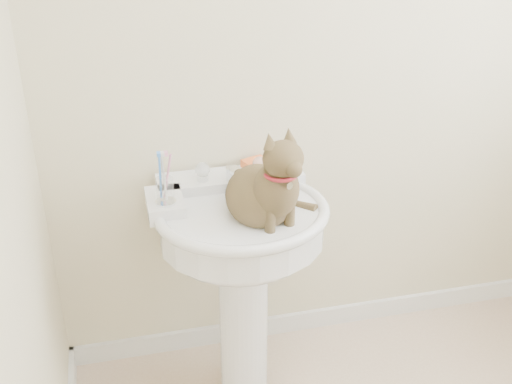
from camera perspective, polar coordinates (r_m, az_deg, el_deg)
wall_back at (r=2.42m, az=7.09°, el=11.95°), size 2.20×0.00×2.50m
baseboard_back at (r=2.97m, az=5.79°, el=-11.05°), size 2.20×0.02×0.09m
pedestal_sink at (r=2.28m, az=-1.29°, el=-4.73°), size 0.62×0.61×0.86m
faucet at (r=2.31m, az=-2.10°, el=2.03°), size 0.28×0.12×0.14m
soap_bar at (r=2.42m, az=-0.14°, el=2.59°), size 0.10×0.08×0.03m
toothbrush_cup at (r=2.17m, az=-8.10°, el=0.18°), size 0.07×0.07×0.19m
cat at (r=2.12m, az=0.80°, el=0.05°), size 0.26×0.32×0.47m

